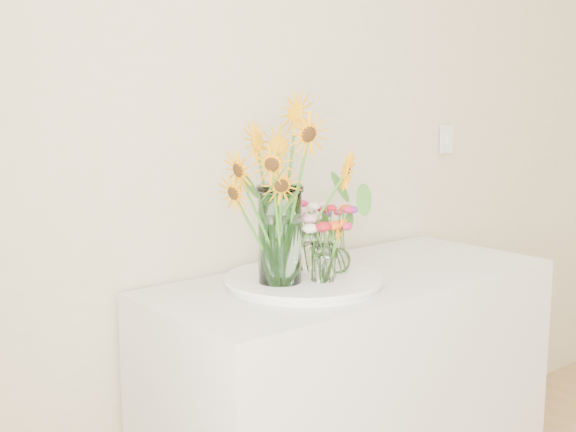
# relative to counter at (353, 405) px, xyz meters

# --- Properties ---
(counter) EXTENTS (1.40, 0.60, 0.90)m
(counter) POSITION_rel_counter_xyz_m (0.00, 0.00, 0.00)
(counter) COLOR white
(counter) RESTS_ON ground_plane
(tray) EXTENTS (0.46, 0.46, 0.02)m
(tray) POSITION_rel_counter_xyz_m (-0.22, 0.00, 0.46)
(tray) COLOR white
(tray) RESTS_ON counter
(mason_jar) EXTENTS (0.13, 0.13, 0.30)m
(mason_jar) POSITION_rel_counter_xyz_m (-0.32, -0.00, 0.62)
(mason_jar) COLOR #AEDDD5
(mason_jar) RESTS_ON tray
(sunflower_bouquet) EXTENTS (0.78, 0.78, 0.56)m
(sunflower_bouquet) POSITION_rel_counter_xyz_m (-0.32, -0.00, 0.76)
(sunflower_bouquet) COLOR #FFA305
(sunflower_bouquet) RESTS_ON tray
(small_vase_a) EXTENTS (0.09, 0.09, 0.12)m
(small_vase_a) POSITION_rel_counter_xyz_m (-0.21, -0.07, 0.54)
(small_vase_a) COLOR white
(small_vase_a) RESTS_ON tray
(wildflower_posy_a) EXTENTS (0.20, 0.20, 0.21)m
(wildflower_posy_a) POSITION_rel_counter_xyz_m (-0.21, -0.07, 0.58)
(wildflower_posy_a) COLOR #E94B14
(wildflower_posy_a) RESTS_ON tray
(small_vase_b) EXTENTS (0.10, 0.10, 0.14)m
(small_vase_b) POSITION_rel_counter_xyz_m (-0.10, -0.01, 0.54)
(small_vase_b) COLOR white
(small_vase_b) RESTS_ON tray
(wildflower_posy_b) EXTENTS (0.21, 0.21, 0.23)m
(wildflower_posy_b) POSITION_rel_counter_xyz_m (-0.10, -0.01, 0.59)
(wildflower_posy_b) COLOR #E94B14
(wildflower_posy_b) RESTS_ON tray
(small_vase_c) EXTENTS (0.10, 0.10, 0.13)m
(small_vase_c) POSITION_rel_counter_xyz_m (-0.14, 0.07, 0.54)
(small_vase_c) COLOR white
(small_vase_c) RESTS_ON tray
(wildflower_posy_c) EXTENTS (0.20, 0.20, 0.22)m
(wildflower_posy_c) POSITION_rel_counter_xyz_m (-0.14, 0.07, 0.59)
(wildflower_posy_c) COLOR #E94B14
(wildflower_posy_c) RESTS_ON tray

